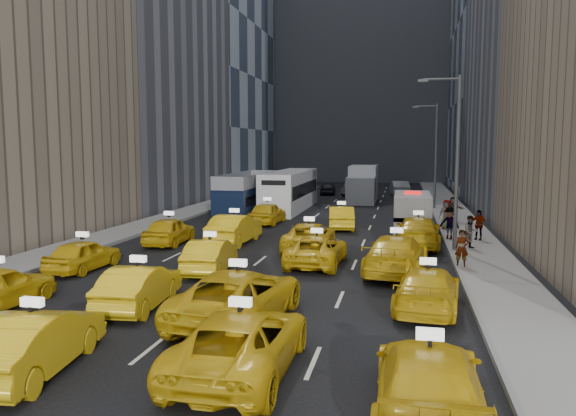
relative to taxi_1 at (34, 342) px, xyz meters
name	(u,v)px	position (x,y,z in m)	size (l,w,h in m)	color
ground	(201,308)	(2.03, 5.98, -0.77)	(160.00, 160.00, 0.00)	black
sidewalk_west	(187,212)	(-8.47, 30.98, -0.70)	(3.00, 90.00, 0.15)	gray
sidewalk_east	(456,219)	(12.53, 30.98, -0.70)	(3.00, 90.00, 0.15)	gray
curb_west	(204,213)	(-7.02, 30.98, -0.68)	(0.15, 90.00, 0.18)	slate
curb_east	(436,219)	(11.08, 30.98, -0.68)	(0.15, 90.00, 0.18)	slate
building_west_far	(196,26)	(-18.47, 59.98, 20.23)	(16.00, 22.00, 42.00)	#2D3847
building_backdrop	(363,51)	(2.03, 77.98, 19.23)	(30.00, 12.00, 40.00)	slate
streetlight_near	(455,157)	(11.21, 17.98, 4.15)	(2.15, 0.22, 9.00)	#595B60
streetlight_far	(434,152)	(11.21, 37.98, 4.15)	(2.15, 0.22, 9.00)	#595B60
taxi_1	(34,342)	(0.00, 0.00, 0.00)	(1.63, 4.68, 1.54)	gold
taxi_2	(241,342)	(4.90, 1.03, 0.00)	(2.55, 5.53, 1.54)	gold
taxi_3	(429,382)	(9.26, -0.43, 0.00)	(2.15, 5.29, 1.54)	gold
taxi_5	(139,286)	(-0.04, 5.58, -0.03)	(1.56, 4.48, 1.48)	gold
taxi_6	(238,296)	(3.70, 4.80, 0.06)	(2.76, 5.99, 1.66)	gold
taxi_7	(427,289)	(9.54, 7.31, -0.05)	(2.02, 4.97, 1.44)	gold
taxi_8	(83,255)	(-5.11, 10.41, -0.07)	(1.65, 4.09, 1.39)	gold
taxi_9	(210,256)	(0.52, 11.20, -0.04)	(1.55, 4.45, 1.47)	gold
taxi_10	(317,250)	(4.84, 13.54, -0.07)	(2.32, 5.03, 1.40)	gold
taxi_11	(396,254)	(8.44, 12.55, 0.06)	(2.34, 5.76, 1.67)	gold
taxi_12	(169,231)	(-4.05, 17.30, 0.00)	(1.81, 4.50, 1.53)	gold
taxi_13	(234,229)	(-0.58, 18.32, 0.06)	(1.75, 5.03, 1.66)	gold
taxi_14	(309,237)	(3.90, 17.03, -0.04)	(2.43, 5.28, 1.47)	gold
taxi_15	(418,232)	(9.51, 19.29, 0.06)	(2.32, 5.70, 1.65)	gold
taxi_16	(267,213)	(-0.62, 26.28, 0.01)	(1.84, 4.57, 1.56)	gold
taxi_17	(341,218)	(4.70, 25.08, -0.02)	(1.60, 4.58, 1.51)	gold
nypd_van	(412,213)	(9.27, 25.44, 0.38)	(2.76, 6.09, 2.55)	silver
double_decker	(248,193)	(-3.83, 32.57, 0.81)	(3.61, 11.15, 3.19)	black
city_bus	(290,190)	(-0.82, 35.41, 0.87)	(4.37, 13.04, 3.31)	silver
box_truck	(363,184)	(4.78, 43.42, 0.96)	(3.51, 7.92, 3.50)	silver
misc_car_0	(409,206)	(9.13, 34.26, -0.10)	(1.42, 4.08, 1.34)	#B0B3B8
misc_car_1	(277,190)	(-4.75, 47.65, -0.09)	(2.27, 4.93, 1.37)	black
misc_car_2	(355,188)	(3.43, 50.35, 0.05)	(2.29, 5.62, 1.63)	gray
misc_car_3	(328,188)	(0.37, 50.78, -0.09)	(1.61, 4.01, 1.37)	black
misc_car_4	(399,188)	(8.25, 50.98, 0.05)	(1.73, 4.96, 1.63)	#929499
pedestrian_0	(462,248)	(11.28, 13.94, 0.20)	(0.60, 0.39, 1.64)	gray
pedestrian_1	(471,232)	(12.16, 18.59, 0.24)	(0.84, 0.46, 1.72)	gray
pedestrian_2	(449,223)	(11.31, 21.38, 0.30)	(1.20, 0.49, 1.85)	gray
pedestrian_3	(479,225)	(12.91, 21.45, 0.24)	(1.00, 0.46, 1.71)	gray
pedestrian_4	(446,214)	(11.43, 25.50, 0.32)	(0.92, 0.50, 1.88)	gray
pedestrian_5	(453,209)	(12.13, 29.03, 0.25)	(1.62, 0.47, 1.75)	gray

